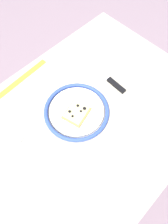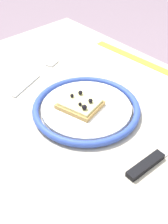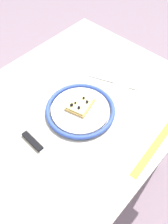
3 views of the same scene
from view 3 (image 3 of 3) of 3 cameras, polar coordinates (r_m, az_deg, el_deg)
name	(u,v)px [view 3 (image 3 of 3)]	position (r m, az deg, el deg)	size (l,w,h in m)	color
ground_plane	(75,181)	(1.49, -2.27, -16.57)	(6.00, 6.00, 0.00)	gray
dining_table	(70,125)	(0.94, -3.45, -3.21)	(0.96, 0.72, 0.73)	#BCB29E
plate	(80,110)	(0.84, -0.91, 0.56)	(0.25, 0.25, 0.02)	white
pizza_slice_near	(80,104)	(0.83, -1.00, 1.88)	(0.11, 0.10, 0.03)	tan
knife	(39,148)	(0.77, -10.98, -8.56)	(0.03, 0.24, 0.01)	silver
fork	(114,82)	(0.95, 7.27, 7.36)	(0.09, 0.19, 0.00)	silver
measuring_tape	(158,142)	(0.81, 17.57, -7.09)	(0.31, 0.02, 0.00)	yellow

